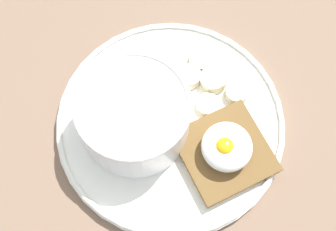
# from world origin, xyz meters

# --- Properties ---
(ground_plane) EXTENTS (1.20, 1.20, 0.02)m
(ground_plane) POSITION_xyz_m (0.00, 0.00, 0.01)
(ground_plane) COLOR #775F4C
(ground_plane) RESTS_ON ground
(plate) EXTENTS (0.27, 0.27, 0.02)m
(plate) POSITION_xyz_m (0.00, 0.00, 0.03)
(plate) COLOR white
(plate) RESTS_ON ground_plane
(oatmeal_bowl) EXTENTS (0.12, 0.12, 0.07)m
(oatmeal_bowl) POSITION_xyz_m (0.01, -0.04, 0.06)
(oatmeal_bowl) COLOR white
(oatmeal_bowl) RESTS_ON plate
(toast_slice) EXTENTS (0.12, 0.12, 0.01)m
(toast_slice) POSITION_xyz_m (0.04, 0.06, 0.04)
(toast_slice) COLOR brown
(toast_slice) RESTS_ON plate
(poached_egg) EXTENTS (0.06, 0.06, 0.03)m
(poached_egg) POSITION_xyz_m (0.04, 0.06, 0.06)
(poached_egg) COLOR white
(poached_egg) RESTS_ON toast_slice
(banana_slice_front) EXTENTS (0.05, 0.05, 0.02)m
(banana_slice_front) POSITION_xyz_m (-0.05, 0.05, 0.04)
(banana_slice_front) COLOR beige
(banana_slice_front) RESTS_ON plate
(banana_slice_left) EXTENTS (0.03, 0.03, 0.01)m
(banana_slice_left) POSITION_xyz_m (-0.06, 0.02, 0.04)
(banana_slice_left) COLOR beige
(banana_slice_left) RESTS_ON plate
(banana_slice_back) EXTENTS (0.03, 0.03, 0.01)m
(banana_slice_back) POSITION_xyz_m (-0.03, 0.08, 0.04)
(banana_slice_back) COLOR beige
(banana_slice_back) RESTS_ON plate
(banana_slice_right) EXTENTS (0.03, 0.03, 0.01)m
(banana_slice_right) POSITION_xyz_m (-0.08, 0.04, 0.04)
(banana_slice_right) COLOR #F2EAC3
(banana_slice_right) RESTS_ON plate
(banana_slice_inner) EXTENTS (0.03, 0.03, 0.01)m
(banana_slice_inner) POSITION_xyz_m (-0.02, 0.04, 0.03)
(banana_slice_inner) COLOR #F5E7C0
(banana_slice_inner) RESTS_ON plate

